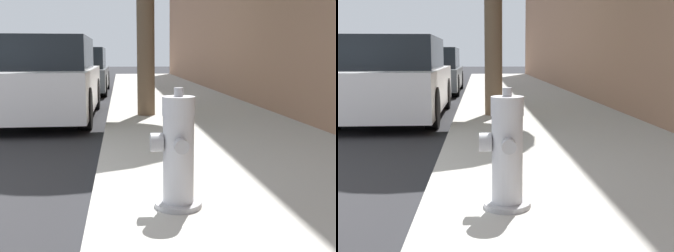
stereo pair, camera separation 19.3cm
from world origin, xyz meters
TOP-DOWN VIEW (x-y plane):
  - sidewalk_slab at (3.15, 0.00)m, footprint 2.92×40.00m
  - fire_hydrant at (2.28, -0.39)m, footprint 0.34×0.34m
  - parked_car_near at (0.60, 4.70)m, footprint 1.72×4.08m
  - parked_car_mid at (0.62, 10.00)m, footprint 1.85×4.39m

SIDE VIEW (x-z plane):
  - sidewalk_slab at x=3.15m, z-range 0.00..0.14m
  - fire_hydrant at x=2.28m, z-range 0.10..0.90m
  - parked_car_mid at x=0.62m, z-range -0.03..1.33m
  - parked_car_near at x=0.60m, z-range -0.03..1.43m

